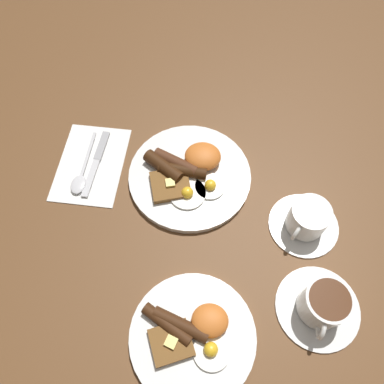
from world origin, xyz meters
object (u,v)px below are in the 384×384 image
at_px(spoon, 81,178).
at_px(teacup_far, 322,305).
at_px(breakfast_plate_far, 192,334).
at_px(teacup_near, 307,220).
at_px(knife, 97,159).
at_px(breakfast_plate_near, 189,173).

bearing_deg(spoon, teacup_far, 67.20).
distance_m(breakfast_plate_far, teacup_near, 0.33).
xyz_separation_m(knife, spoon, (0.03, 0.05, 0.00)).
bearing_deg(knife, spoon, -21.36).
height_order(breakfast_plate_far, spoon, breakfast_plate_far).
bearing_deg(breakfast_plate_near, knife, -6.39).
xyz_separation_m(breakfast_plate_near, spoon, (0.24, 0.03, -0.01)).
bearing_deg(knife, teacup_near, 79.99).
xyz_separation_m(teacup_near, teacup_far, (-0.02, 0.17, 0.00)).
bearing_deg(teacup_near, spoon, -8.02).
xyz_separation_m(breakfast_plate_near, teacup_far, (-0.27, 0.27, 0.02)).
bearing_deg(teacup_far, teacup_near, -83.87).
xyz_separation_m(breakfast_plate_near, knife, (0.22, -0.02, -0.01)).
height_order(teacup_far, spoon, teacup_far).
bearing_deg(teacup_far, knife, -31.09).
bearing_deg(breakfast_plate_far, spoon, -47.87).
relative_size(teacup_near, knife, 0.82).
height_order(teacup_near, spoon, teacup_near).
bearing_deg(spoon, breakfast_plate_near, 99.23).
xyz_separation_m(teacup_near, knife, (0.47, -0.12, -0.02)).
relative_size(breakfast_plate_near, teacup_near, 1.86).
distance_m(breakfast_plate_near, teacup_near, 0.28).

